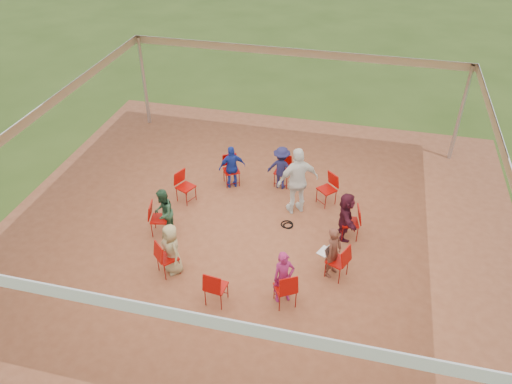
% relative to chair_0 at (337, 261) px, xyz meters
% --- Properties ---
extents(ground, '(80.00, 80.00, 0.00)m').
position_rel_chair_0_xyz_m(ground, '(-2.14, 0.95, -0.45)').
color(ground, '#324B17').
rests_on(ground, ground).
extents(dirt_patch, '(13.00, 13.00, 0.00)m').
position_rel_chair_0_xyz_m(dirt_patch, '(-2.14, 0.95, -0.44)').
color(dirt_patch, brown).
rests_on(dirt_patch, ground).
extents(tent, '(10.33, 10.33, 3.00)m').
position_rel_chair_0_xyz_m(tent, '(-2.14, 0.95, 1.92)').
color(tent, '#B2B2B7').
rests_on(tent, ground).
extents(chair_0, '(0.57, 0.56, 0.90)m').
position_rel_chair_0_xyz_m(chair_0, '(0.00, 0.00, 0.00)').
color(chair_0, '#A10904').
rests_on(chair_0, ground).
extents(chair_1, '(0.52, 0.50, 0.90)m').
position_rel_chair_0_xyz_m(chair_1, '(0.15, 1.44, 0.00)').
color(chair_1, '#A10904').
rests_on(chair_1, ground).
extents(chair_2, '(0.61, 0.61, 0.90)m').
position_rel_chair_0_xyz_m(chair_2, '(-0.57, 2.69, 0.00)').
color(chair_2, '#A10904').
rests_on(chair_2, ground).
extents(chair_3, '(0.46, 0.48, 0.90)m').
position_rel_chair_0_xyz_m(chair_3, '(-1.89, 3.28, 0.00)').
color(chair_3, '#A10904').
rests_on(chair_3, ground).
extents(chair_4, '(0.58, 0.59, 0.90)m').
position_rel_chair_0_xyz_m(chair_4, '(-3.31, 2.98, 0.00)').
color(chair_4, '#A10904').
rests_on(chair_4, ground).
extents(chair_5, '(0.57, 0.56, 0.90)m').
position_rel_chair_0_xyz_m(chair_5, '(-4.27, 1.91, 0.00)').
color(chair_5, '#A10904').
rests_on(chair_5, ground).
extents(chair_6, '(0.52, 0.50, 0.90)m').
position_rel_chair_0_xyz_m(chair_6, '(-4.43, 0.47, 0.00)').
color(chair_6, '#A10904').
rests_on(chair_6, ground).
extents(chair_7, '(0.61, 0.61, 0.90)m').
position_rel_chair_0_xyz_m(chair_7, '(-3.71, -0.78, 0.00)').
color(chair_7, '#A10904').
rests_on(chair_7, ground).
extents(chair_8, '(0.46, 0.48, 0.90)m').
position_rel_chair_0_xyz_m(chair_8, '(-2.38, -1.37, 0.00)').
color(chair_8, '#A10904').
rests_on(chair_8, ground).
extents(chair_9, '(0.58, 0.59, 0.90)m').
position_rel_chair_0_xyz_m(chair_9, '(-0.97, -1.07, 0.00)').
color(chair_9, '#A10904').
rests_on(chair_9, ground).
extents(person_seated_0, '(0.47, 0.55, 1.28)m').
position_rel_chair_0_xyz_m(person_seated_0, '(-0.11, 0.05, 0.20)').
color(person_seated_0, brown).
rests_on(person_seated_0, ground).
extents(person_seated_1, '(0.68, 1.26, 1.28)m').
position_rel_chair_0_xyz_m(person_seated_1, '(0.04, 1.41, 0.20)').
color(person_seated_1, '#401221').
rests_on(person_seated_1, ground).
extents(person_seated_2, '(0.87, 0.50, 1.28)m').
position_rel_chair_0_xyz_m(person_seated_2, '(-1.90, 3.16, 0.20)').
color(person_seated_2, '#1A1B45').
rests_on(person_seated_2, ground).
extents(person_seated_3, '(0.84, 0.71, 1.28)m').
position_rel_chair_0_xyz_m(person_seated_3, '(-3.25, 2.88, 0.20)').
color(person_seated_3, '#192E97').
rests_on(person_seated_3, ground).
extents(person_seated_4, '(0.48, 0.68, 1.28)m').
position_rel_chair_0_xyz_m(person_seated_4, '(-4.31, 0.50, 0.20)').
color(person_seated_4, '#254A31').
rests_on(person_seated_4, ground).
extents(person_seated_5, '(0.70, 0.68, 1.28)m').
position_rel_chair_0_xyz_m(person_seated_5, '(-3.63, -0.69, 0.20)').
color(person_seated_5, tan).
rests_on(person_seated_5, ground).
extents(person_seated_6, '(0.56, 0.50, 1.28)m').
position_rel_chair_0_xyz_m(person_seated_6, '(-1.03, -0.97, 0.20)').
color(person_seated_6, '#8C1C54').
rests_on(person_seated_6, ground).
extents(standing_person, '(1.24, 1.07, 1.89)m').
position_rel_chair_0_xyz_m(standing_person, '(-1.29, 2.18, 0.50)').
color(standing_person, silver).
rests_on(standing_person, ground).
extents(cable_coil, '(0.42, 0.42, 0.03)m').
position_rel_chair_0_xyz_m(cable_coil, '(-1.40, 1.51, -0.43)').
color(cable_coil, black).
rests_on(cable_coil, ground).
extents(laptop, '(0.39, 0.42, 0.23)m').
position_rel_chair_0_xyz_m(laptop, '(-0.25, 0.11, 0.16)').
color(laptop, '#B7B7BC').
rests_on(laptop, ground).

